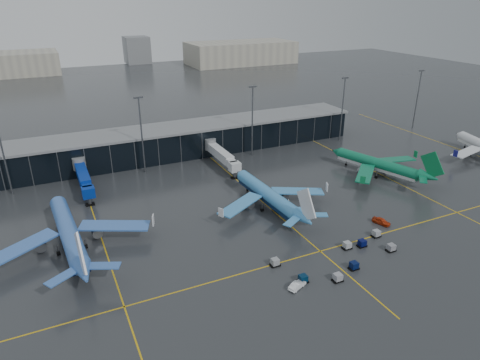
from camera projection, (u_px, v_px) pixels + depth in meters
name	position (u px, v px, depth m)	size (l,w,h in m)	color
ground	(253.00, 231.00, 107.53)	(600.00, 600.00, 0.00)	#282B2D
terminal_pier	(177.00, 141.00, 156.80)	(142.00, 17.00, 10.70)	black
jet_bridges	(83.00, 177.00, 127.66)	(94.00, 27.50, 7.20)	#595B60
flood_masts	(200.00, 125.00, 145.46)	(203.00, 0.50, 25.50)	#595B60
distant_hangars	(158.00, 56.00, 347.61)	(260.00, 71.00, 22.00)	#B2AD99
taxi_lines	(267.00, 206.00, 120.25)	(220.00, 120.00, 0.02)	gold
airliner_arkefly	(66.00, 222.00, 97.93)	(38.91, 44.31, 13.62)	#3A6ABE
airliner_klm_near	(267.00, 187.00, 117.54)	(34.79, 39.63, 12.18)	#3E8DCE
airliner_aer_lingus	(378.00, 157.00, 138.93)	(34.35, 39.12, 12.02)	#0D6D48
baggage_carts	(345.00, 256.00, 95.79)	(30.72, 11.92, 1.70)	black
mobile_airstair	(283.00, 208.00, 117.55)	(2.71, 3.53, 3.45)	silver
service_van_red	(381.00, 221.00, 110.51)	(1.92, 4.78, 1.63)	#B42E0D
service_van_white	(297.00, 285.00, 86.34)	(1.53, 4.39, 1.45)	white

